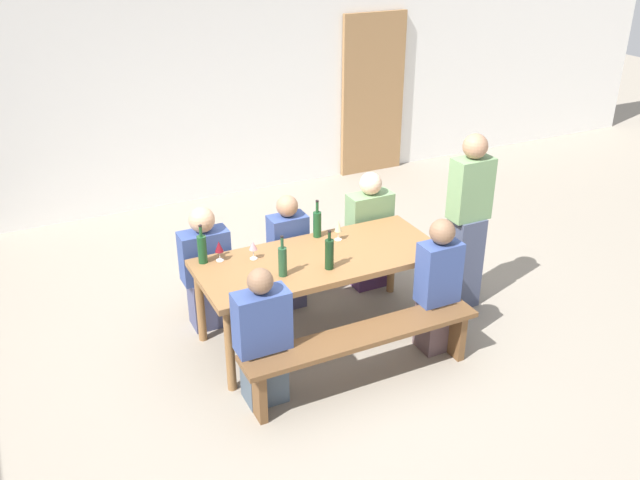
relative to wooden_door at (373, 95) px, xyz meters
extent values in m
plane|color=gray|center=(-2.39, -3.31, -1.05)|extent=(24.00, 24.00, 0.00)
cube|color=white|center=(-2.39, 0.14, 0.55)|extent=(14.00, 0.20, 3.20)
cube|color=#9E7247|center=(0.00, 0.00, 0.00)|extent=(0.90, 0.06, 2.10)
cube|color=olive|center=(-2.39, -3.31, -0.33)|extent=(2.00, 0.85, 0.05)
cylinder|color=olive|center=(-3.31, -3.68, -0.70)|extent=(0.07, 0.07, 0.70)
cylinder|color=olive|center=(-1.47, -3.68, -0.70)|extent=(0.07, 0.07, 0.70)
cylinder|color=olive|center=(-3.31, -2.94, -0.70)|extent=(0.07, 0.07, 0.70)
cylinder|color=olive|center=(-1.47, -2.94, -0.70)|extent=(0.07, 0.07, 0.70)
cube|color=brown|center=(-2.39, -4.04, -0.62)|extent=(1.90, 0.30, 0.04)
cube|color=brown|center=(-3.24, -4.04, -0.84)|extent=(0.06, 0.24, 0.41)
cube|color=brown|center=(-1.54, -4.04, -0.84)|extent=(0.06, 0.24, 0.41)
cube|color=brown|center=(-2.39, -2.58, -0.62)|extent=(1.90, 0.30, 0.04)
cube|color=brown|center=(-3.24, -2.58, -0.84)|extent=(0.06, 0.24, 0.41)
cube|color=brown|center=(-1.54, -2.58, -0.84)|extent=(0.06, 0.24, 0.41)
cylinder|color=#234C2D|center=(-2.79, -3.46, -0.18)|extent=(0.07, 0.07, 0.23)
cylinder|color=#234C2D|center=(-2.79, -3.46, -0.02)|extent=(0.02, 0.02, 0.09)
cylinder|color=black|center=(-2.79, -3.46, 0.03)|extent=(0.03, 0.03, 0.01)
cylinder|color=#194723|center=(-2.25, -2.96, -0.19)|extent=(0.07, 0.07, 0.23)
cylinder|color=#194723|center=(-2.25, -2.96, -0.03)|extent=(0.02, 0.02, 0.10)
cylinder|color=black|center=(-2.25, -2.96, 0.03)|extent=(0.03, 0.03, 0.01)
cylinder|color=#143319|center=(-2.41, -3.52, -0.18)|extent=(0.07, 0.07, 0.25)
cylinder|color=#143319|center=(-2.41, -3.52, -0.02)|extent=(0.02, 0.02, 0.07)
cylinder|color=black|center=(-2.41, -3.52, 0.02)|extent=(0.03, 0.03, 0.01)
cylinder|color=#194723|center=(-3.27, -2.99, -0.19)|extent=(0.07, 0.07, 0.23)
cylinder|color=#194723|center=(-3.27, -2.99, -0.03)|extent=(0.03, 0.03, 0.08)
cylinder|color=black|center=(-3.27, -2.99, 0.02)|extent=(0.03, 0.03, 0.01)
cylinder|color=silver|center=(-3.14, -3.02, -0.30)|extent=(0.06, 0.06, 0.01)
cylinder|color=silver|center=(-3.14, -3.02, -0.26)|extent=(0.01, 0.01, 0.08)
cone|color=maroon|center=(-3.14, -3.02, -0.17)|extent=(0.07, 0.07, 0.09)
cylinder|color=silver|center=(-2.89, -3.11, -0.30)|extent=(0.06, 0.06, 0.01)
cylinder|color=silver|center=(-2.89, -3.11, -0.26)|extent=(0.01, 0.01, 0.08)
cone|color=#D18C93|center=(-2.89, -3.11, -0.18)|extent=(0.07, 0.07, 0.07)
cylinder|color=silver|center=(-2.12, -3.10, -0.30)|extent=(0.06, 0.06, 0.01)
cylinder|color=silver|center=(-2.12, -3.10, -0.26)|extent=(0.01, 0.01, 0.07)
cone|color=beige|center=(-2.12, -3.10, -0.17)|extent=(0.06, 0.06, 0.10)
cube|color=#465463|center=(-3.13, -3.89, -0.83)|extent=(0.30, 0.24, 0.45)
cube|color=#384C8C|center=(-3.13, -3.89, -0.37)|extent=(0.39, 0.20, 0.46)
sphere|color=#846047|center=(-3.13, -3.89, -0.05)|extent=(0.18, 0.18, 0.18)
cube|color=#564144|center=(-1.63, -3.89, -0.83)|extent=(0.24, 0.24, 0.45)
cube|color=#384C8C|center=(-1.63, -3.89, -0.34)|extent=(0.33, 0.20, 0.51)
sphere|color=#846047|center=(-1.63, -3.89, 0.01)|extent=(0.20, 0.20, 0.20)
cube|color=#46496D|center=(-3.18, -2.73, -0.83)|extent=(0.31, 0.24, 0.45)
cube|color=#384C8C|center=(-3.18, -2.73, -0.38)|extent=(0.41, 0.20, 0.44)
sphere|color=tan|center=(-3.18, -2.73, -0.05)|extent=(0.22, 0.22, 0.22)
cube|color=#434362|center=(-2.43, -2.73, -0.83)|extent=(0.25, 0.24, 0.45)
cube|color=#384C8C|center=(-2.43, -2.73, -0.38)|extent=(0.33, 0.20, 0.43)
sphere|color=#A87A5B|center=(-2.43, -2.73, -0.07)|extent=(0.19, 0.19, 0.19)
cube|color=#46284F|center=(-1.60, -2.73, -0.83)|extent=(0.31, 0.24, 0.45)
cube|color=#729966|center=(-1.60, -2.73, -0.35)|extent=(0.41, 0.20, 0.49)
sphere|color=beige|center=(-1.60, -2.73, -0.01)|extent=(0.21, 0.21, 0.21)
cube|color=#454C67|center=(-1.01, -3.41, -0.62)|extent=(0.26, 0.24, 0.86)
cube|color=#729966|center=(-1.01, -3.41, 0.08)|extent=(0.35, 0.20, 0.55)
sphere|color=#A87A5B|center=(-1.01, -3.41, 0.46)|extent=(0.21, 0.21, 0.21)
camera|label=1|loc=(-4.57, -7.76, 2.28)|focal=38.74mm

